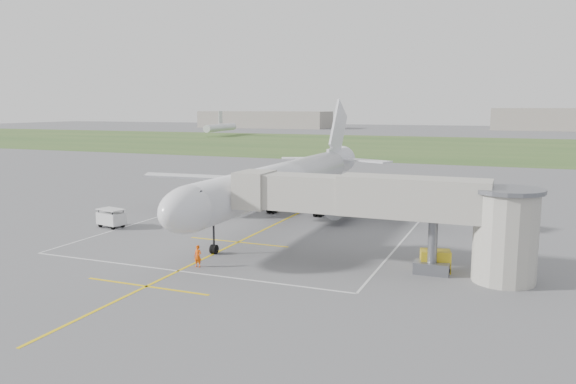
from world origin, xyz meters
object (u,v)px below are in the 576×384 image
at_px(jet_bridge, 403,210).
at_px(ramp_worker_nose, 198,256).
at_px(ramp_worker_wing, 200,210).
at_px(airliner, 283,181).
at_px(baggage_cart, 111,218).
at_px(gpu_unit, 435,261).

distance_m(jet_bridge, ramp_worker_nose, 16.17).
height_order(ramp_worker_nose, ramp_worker_wing, ramp_worker_nose).
bearing_deg(airliner, baggage_cart, -146.77).
bearing_deg(jet_bridge, airliner, 137.81).
xyz_separation_m(ramp_worker_nose, ramp_worker_wing, (-10.61, 17.95, -0.09)).
height_order(gpu_unit, baggage_cart, baggage_cart).
relative_size(jet_bridge, ramp_worker_wing, 15.02).
bearing_deg(ramp_worker_nose, baggage_cart, 150.65).
height_order(baggage_cart, ramp_worker_wing, baggage_cart).
bearing_deg(jet_bridge, ramp_worker_nose, -161.50).
height_order(jet_bridge, ramp_worker_wing, jet_bridge).
bearing_deg(airliner, ramp_worker_nose, -87.52).
distance_m(airliner, baggage_cart, 18.43).
height_order(airliner, ramp_worker_wing, airliner).
relative_size(jet_bridge, ramp_worker_nose, 13.52).
xyz_separation_m(gpu_unit, ramp_worker_wing, (-27.93, 12.25, -0.04)).
height_order(airliner, jet_bridge, airliner).
relative_size(airliner, jet_bridge, 2.00).
relative_size(ramp_worker_nose, ramp_worker_wing, 1.11).
relative_size(airliner, ramp_worker_nose, 27.01).
bearing_deg(gpu_unit, ramp_worker_wing, 143.41).
bearing_deg(baggage_cart, airliner, 46.37).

